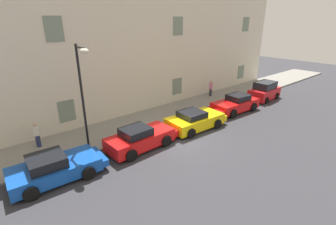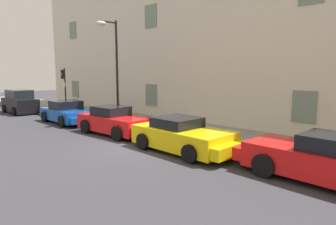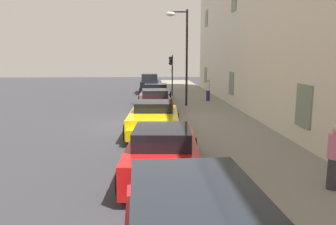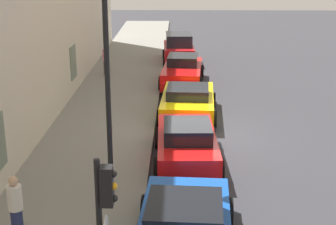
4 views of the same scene
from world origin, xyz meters
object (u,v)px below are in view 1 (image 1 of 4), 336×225
sportscar_yellow_flank (142,138)px  hatchback_parked (264,91)px  pedestrian_strolling (211,88)px  sportscar_white_middle (196,120)px  sportscar_tail_end (234,104)px  pedestrian_admiring (37,135)px  street_lamp (83,81)px  sportscar_red_lead (58,167)px

sportscar_yellow_flank → hatchback_parked: hatchback_parked is taller
sportscar_yellow_flank → pedestrian_strolling: bearing=20.1°
sportscar_yellow_flank → sportscar_white_middle: (4.70, -0.13, -0.03)m
sportscar_tail_end → pedestrian_strolling: pedestrian_strolling is taller
hatchback_parked → pedestrian_strolling: (-3.58, 3.83, 0.14)m
pedestrian_strolling → pedestrian_admiring: bearing=-179.5°
sportscar_white_middle → street_lamp: street_lamp is taller
sportscar_red_lead → sportscar_yellow_flank: (5.03, -0.10, 0.03)m
sportscar_red_lead → sportscar_tail_end: (14.59, -0.01, 0.04)m
street_lamp → hatchback_parked: bearing=-4.6°
sportscar_yellow_flank → street_lamp: size_ratio=0.76×
sportscar_yellow_flank → sportscar_white_middle: bearing=-1.5°
pedestrian_strolling → hatchback_parked: bearing=-47.0°
hatchback_parked → street_lamp: (-17.42, 1.41, 3.52)m
sportscar_tail_end → street_lamp: size_ratio=0.79×
pedestrian_admiring → pedestrian_strolling: pedestrian_admiring is taller
sportscar_white_middle → sportscar_tail_end: (4.86, 0.21, 0.04)m
sportscar_white_middle → sportscar_tail_end: 4.86m
sportscar_tail_end → sportscar_yellow_flank: bearing=-179.5°
hatchback_parked → pedestrian_admiring: hatchback_parked is taller
sportscar_white_middle → hatchback_parked: size_ratio=1.27×
sportscar_red_lead → sportscar_white_middle: size_ratio=0.99×
sportscar_red_lead → street_lamp: 4.71m
sportscar_red_lead → sportscar_yellow_flank: 5.03m
sportscar_red_lead → pedestrian_strolling: size_ratio=2.93×
sportscar_tail_end → hatchback_parked: bearing=2.0°
pedestrian_admiring → sportscar_white_middle: bearing=-22.8°
sportscar_red_lead → sportscar_yellow_flank: bearing=-1.1°
sportscar_red_lead → sportscar_white_middle: (9.73, -0.23, 0.00)m
hatchback_parked → pedestrian_admiring: size_ratio=2.32×
sportscar_red_lead → sportscar_tail_end: sportscar_tail_end is taller
sportscar_red_lead → sportscar_yellow_flank: sportscar_yellow_flank is taller
sportscar_red_lead → sportscar_yellow_flank: size_ratio=0.99×
street_lamp → pedestrian_admiring: street_lamp is taller
sportscar_red_lead → street_lamp: bearing=33.2°
hatchback_parked → pedestrian_admiring: bearing=169.5°
sportscar_tail_end → pedestrian_strolling: size_ratio=3.07×
sportscar_white_middle → street_lamp: size_ratio=0.76×
sportscar_tail_end → pedestrian_admiring: (-14.54, 3.86, 0.31)m
pedestrian_strolling → sportscar_white_middle: bearing=-147.0°
sportscar_white_middle → sportscar_tail_end: bearing=2.5°
sportscar_yellow_flank → pedestrian_strolling: (11.22, 4.10, 0.31)m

